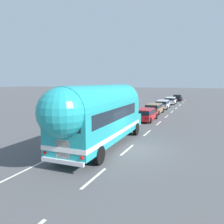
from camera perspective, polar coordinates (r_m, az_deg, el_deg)
name	(u,v)px	position (r m, az deg, el deg)	size (l,w,h in m)	color
ground_plane	(128,149)	(14.82, 4.08, -9.34)	(300.00, 300.00, 0.00)	#4C4C4F
lane_markings	(141,118)	(26.94, 7.42, -1.63)	(3.67, 80.00, 0.01)	silver
painted_bus	(100,114)	(14.46, -3.14, -0.40)	(2.75, 11.67, 4.12)	teal
car_lead	(146,114)	(25.29, 8.46, -0.47)	(1.89, 4.46, 1.37)	#A5191E
car_second	(154,108)	(31.21, 10.62, 1.03)	(1.99, 4.40, 1.37)	olive
car_third	(163,104)	(37.31, 12.69, 2.05)	(1.96, 4.66, 1.37)	silver
car_fourth	(170,100)	(44.87, 14.53, 2.90)	(1.95, 4.27, 1.37)	white
car_fifth	(177,98)	(53.59, 16.19, 3.53)	(1.97, 4.67, 1.37)	black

